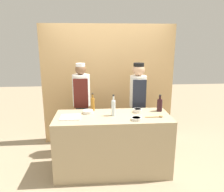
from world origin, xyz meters
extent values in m
plane|color=tan|center=(0.00, 0.00, 0.00)|extent=(14.00, 14.00, 0.00)
cube|color=tan|center=(0.00, 1.20, 1.20)|extent=(2.65, 0.18, 2.40)
cube|color=tan|center=(0.00, 0.00, 0.47)|extent=(1.80, 0.73, 0.95)
cylinder|color=silver|center=(0.33, -0.22, 0.97)|extent=(0.15, 0.15, 0.04)
cylinder|color=yellow|center=(0.33, -0.22, 0.98)|extent=(0.12, 0.12, 0.01)
cylinder|color=silver|center=(-0.39, 0.15, 0.97)|extent=(0.17, 0.17, 0.05)
cylinder|color=green|center=(-0.39, 0.15, 0.99)|extent=(0.14, 0.14, 0.02)
cylinder|color=silver|center=(0.42, 0.14, 0.98)|extent=(0.14, 0.14, 0.06)
cylinder|color=brown|center=(0.42, 0.14, 1.00)|extent=(0.11, 0.11, 0.02)
cube|color=white|center=(-0.65, -0.05, 0.96)|extent=(0.30, 0.25, 0.02)
cylinder|color=silver|center=(0.01, 0.01, 1.07)|extent=(0.06, 0.06, 0.24)
cylinder|color=silver|center=(0.01, 0.01, 1.22)|extent=(0.03, 0.03, 0.07)
cylinder|color=black|center=(0.01, 0.01, 1.27)|extent=(0.03, 0.03, 0.02)
cylinder|color=black|center=(0.79, 0.17, 1.05)|extent=(0.09, 0.09, 0.20)
cylinder|color=black|center=(0.79, 0.17, 1.18)|extent=(0.04, 0.04, 0.06)
cylinder|color=black|center=(0.79, 0.17, 1.22)|extent=(0.04, 0.04, 0.02)
cylinder|color=#9E661E|center=(-0.31, 0.29, 1.05)|extent=(0.06, 0.06, 0.21)
cylinder|color=#9E661E|center=(-0.31, 0.29, 1.19)|extent=(0.03, 0.03, 0.06)
cylinder|color=black|center=(-0.31, 0.29, 1.23)|extent=(0.03, 0.03, 0.02)
cylinder|color=#B2844C|center=(0.60, -0.12, 0.96)|extent=(0.23, 0.02, 0.02)
ellipsoid|color=#B2844C|center=(0.73, -0.12, 0.96)|extent=(0.06, 0.05, 0.02)
cylinder|color=#28282D|center=(-0.52, 0.66, 0.47)|extent=(0.23, 0.23, 0.93)
cylinder|color=white|center=(-0.52, 0.66, 1.21)|extent=(0.32, 0.32, 0.57)
cube|color=#561E19|center=(-0.52, 0.51, 1.19)|extent=(0.25, 0.02, 0.52)
sphere|color=brown|center=(-0.52, 0.66, 1.59)|extent=(0.19, 0.19, 0.19)
cylinder|color=white|center=(-0.52, 0.66, 1.67)|extent=(0.16, 0.16, 0.07)
cylinder|color=#28282D|center=(0.52, 0.66, 0.44)|extent=(0.22, 0.22, 0.89)
cylinder|color=silver|center=(0.52, 0.66, 1.18)|extent=(0.30, 0.30, 0.58)
cube|color=#232838|center=(0.52, 0.51, 1.15)|extent=(0.24, 0.02, 0.53)
sphere|color=tan|center=(0.52, 0.66, 1.58)|extent=(0.22, 0.22, 0.22)
cylinder|color=black|center=(0.52, 0.66, 1.66)|extent=(0.19, 0.19, 0.08)
camera|label=1|loc=(-0.25, -3.21, 2.09)|focal=35.00mm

